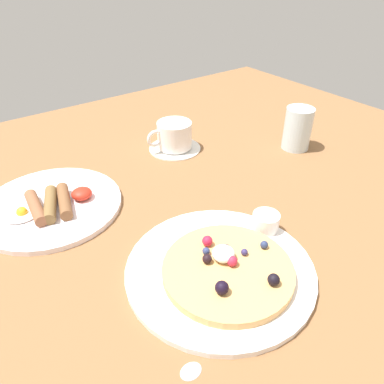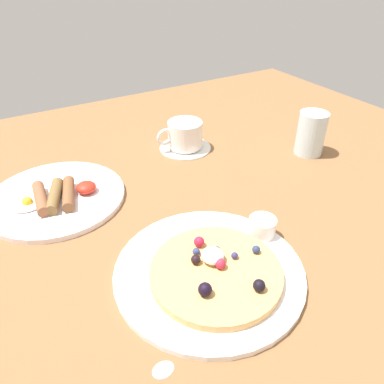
{
  "view_description": "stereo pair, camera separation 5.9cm",
  "coord_description": "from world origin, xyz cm",
  "views": [
    {
      "loc": [
        -34.87,
        -45.78,
        43.08
      ],
      "look_at": [
        -0.58,
        0.49,
        4.0
      ],
      "focal_mm": 34.37,
      "sensor_mm": 36.0,
      "label": 1
    },
    {
      "loc": [
        -29.95,
        -49.05,
        43.08
      ],
      "look_at": [
        -0.58,
        0.49,
        4.0
      ],
      "focal_mm": 34.37,
      "sensor_mm": 36.0,
      "label": 2
    }
  ],
  "objects": [
    {
      "name": "pancake_plate",
      "position": [
        -6.95,
        -15.47,
        0.52
      ],
      "size": [
        29.68,
        29.68,
        1.03
      ],
      "primitive_type": "cylinder",
      "color": "white",
      "rests_on": "ground_plane"
    },
    {
      "name": "pancake_with_berries",
      "position": [
        -6.8,
        -17.08,
        1.87
      ],
      "size": [
        20.18,
        20.18,
        3.47
      ],
      "color": "tan",
      "rests_on": "pancake_plate"
    },
    {
      "name": "fried_breakfast",
      "position": [
        -22.67,
        15.46,
        2.09
      ],
      "size": [
        16.39,
        11.5,
        2.46
      ],
      "color": "brown",
      "rests_on": "breakfast_plate"
    },
    {
      "name": "ground_plane",
      "position": [
        0.0,
        0.0,
        -1.5
      ],
      "size": [
        155.63,
        134.47,
        3.0
      ],
      "primitive_type": "cube",
      "color": "brown"
    },
    {
      "name": "syrup_ramekin",
      "position": [
        5.52,
        -13.01,
        2.64
      ],
      "size": [
        4.75,
        4.75,
        3.12
      ],
      "color": "white",
      "rests_on": "pancake_plate"
    },
    {
      "name": "breakfast_plate",
      "position": [
        -22.56,
        17.28,
        0.53
      ],
      "size": [
        27.3,
        27.3,
        1.06
      ],
      "primitive_type": "cylinder",
      "color": "white",
      "rests_on": "ground_plane"
    },
    {
      "name": "water_glass",
      "position": [
        35.94,
        5.94,
        5.22
      ],
      "size": [
        6.79,
        6.79,
        10.43
      ],
      "primitive_type": "cylinder",
      "color": "silver",
      "rests_on": "ground_plane"
    },
    {
      "name": "coffee_cup",
      "position": [
        10.85,
        23.39,
        4.03
      ],
      "size": [
        11.76,
        8.54,
        6.47
      ],
      "color": "white",
      "rests_on": "coffee_saucer"
    },
    {
      "name": "coffee_saucer",
      "position": [
        11.01,
        23.38,
        0.34
      ],
      "size": [
        12.91,
        12.91,
        0.68
      ],
      "primitive_type": "cylinder",
      "color": "white",
      "rests_on": "ground_plane"
    }
  ]
}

